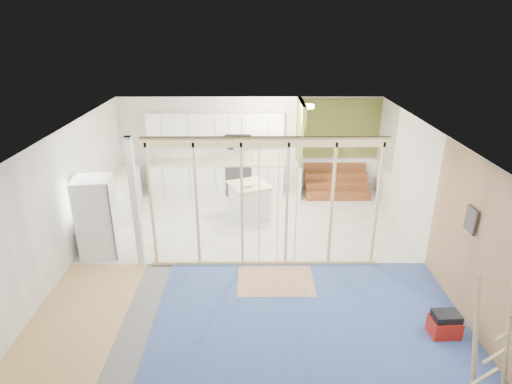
{
  "coord_description": "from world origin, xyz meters",
  "views": [
    {
      "loc": [
        0.09,
        -7.26,
        4.52
      ],
      "look_at": [
        0.15,
        0.6,
        1.3
      ],
      "focal_mm": 30.0,
      "sensor_mm": 36.0,
      "label": 1
    }
  ],
  "objects_px": {
    "island": "(250,201)",
    "ladder": "(496,334)",
    "toolbox": "(445,325)",
    "fridge": "(97,217)"
  },
  "relations": [
    {
      "from": "island",
      "to": "ladder",
      "type": "bearing_deg",
      "value": -82.63
    },
    {
      "from": "island",
      "to": "toolbox",
      "type": "relative_size",
      "value": 2.58
    },
    {
      "from": "island",
      "to": "toolbox",
      "type": "distance_m",
      "value": 5.17
    },
    {
      "from": "toolbox",
      "to": "ladder",
      "type": "height_order",
      "value": "ladder"
    },
    {
      "from": "toolbox",
      "to": "ladder",
      "type": "xyz_separation_m",
      "value": [
        0.06,
        -1.07,
        0.74
      ]
    },
    {
      "from": "toolbox",
      "to": "ladder",
      "type": "bearing_deg",
      "value": -89.38
    },
    {
      "from": "ladder",
      "to": "fridge",
      "type": "bearing_deg",
      "value": 126.58
    },
    {
      "from": "ladder",
      "to": "island",
      "type": "bearing_deg",
      "value": 97.05
    },
    {
      "from": "island",
      "to": "toolbox",
      "type": "height_order",
      "value": "island"
    },
    {
      "from": "island",
      "to": "ladder",
      "type": "relative_size",
      "value": 0.63
    }
  ]
}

